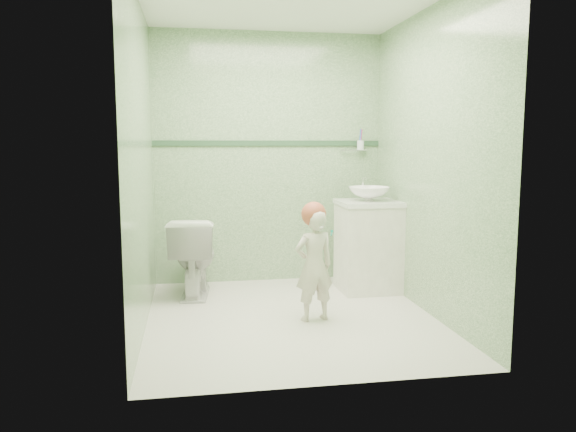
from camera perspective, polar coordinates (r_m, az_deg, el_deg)
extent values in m
plane|color=silver|center=(4.44, 0.33, -10.29)|extent=(2.50, 2.50, 0.00)
cube|color=gray|center=(5.46, -1.96, 5.84)|extent=(2.20, 0.04, 2.40)
cube|color=gray|center=(3.01, 4.54, 4.55)|extent=(2.20, 0.04, 2.40)
cube|color=gray|center=(4.18, -14.73, 5.12)|extent=(0.04, 2.50, 2.40)
cube|color=gray|center=(4.55, 14.17, 5.31)|extent=(0.04, 2.50, 2.40)
cube|color=#2C4D32|center=(5.45, -1.95, 7.42)|extent=(2.20, 0.02, 0.05)
cube|color=silver|center=(5.20, 8.13, -3.18)|extent=(0.52, 0.50, 0.80)
cube|color=white|center=(5.14, 8.22, 1.32)|extent=(0.54, 0.52, 0.04)
imported|color=white|center=(5.13, 8.24, 2.25)|extent=(0.37, 0.37, 0.13)
cylinder|color=silver|center=(5.32, 7.58, 3.04)|extent=(0.03, 0.03, 0.18)
cylinder|color=silver|center=(5.27, 7.76, 3.87)|extent=(0.02, 0.12, 0.02)
cylinder|color=silver|center=(5.59, 6.72, 6.65)|extent=(0.26, 0.02, 0.02)
cylinder|color=silver|center=(5.59, 7.38, 7.16)|extent=(0.07, 0.07, 0.09)
cylinder|color=#9650BF|center=(5.58, 7.41, 7.87)|extent=(0.01, 0.01, 0.17)
cylinder|color=blue|center=(5.58, 7.32, 7.88)|extent=(0.01, 0.01, 0.17)
cylinder|color=#CD3342|center=(5.60, 7.45, 7.87)|extent=(0.01, 0.01, 0.17)
imported|color=white|center=(5.06, -9.57, -4.05)|extent=(0.46, 0.73, 0.71)
imported|color=beige|center=(4.28, 2.67, -5.06)|extent=(0.35, 0.27, 0.85)
sphere|color=#AC4F35|center=(4.23, 2.63, 0.19)|extent=(0.19, 0.19, 0.19)
cylinder|color=#009987|center=(4.15, 4.46, -1.72)|extent=(0.05, 0.14, 0.06)
cube|color=white|center=(4.16, 3.41, -1.13)|extent=(0.03, 0.03, 0.02)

